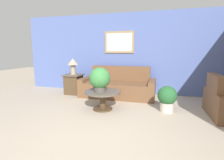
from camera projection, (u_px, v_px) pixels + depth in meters
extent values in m
plane|color=tan|center=(98.00, 143.00, 2.67)|extent=(20.00, 20.00, 0.00)
cube|color=#5166A8|center=(134.00, 54.00, 5.70)|extent=(7.83, 0.06, 2.60)
cube|color=#997A4C|center=(119.00, 42.00, 5.72)|extent=(0.98, 0.03, 0.71)
cube|color=#B2BCC6|center=(119.00, 42.00, 5.71)|extent=(0.86, 0.01, 0.59)
cube|color=brown|center=(117.00, 89.00, 5.34)|extent=(1.88, 0.95, 0.45)
cube|color=brown|center=(121.00, 73.00, 5.64)|extent=(1.88, 0.16, 0.46)
cube|color=brown|center=(86.00, 86.00, 5.61)|extent=(0.18, 0.95, 0.55)
cube|color=brown|center=(152.00, 90.00, 5.05)|extent=(0.18, 0.95, 0.55)
cube|color=brown|center=(215.00, 85.00, 3.67)|extent=(0.18, 0.76, 0.46)
cube|color=brown|center=(224.00, 99.00, 4.10)|extent=(0.86, 0.21, 0.55)
cylinder|color=#4C3823|center=(103.00, 109.00, 4.21)|extent=(0.47, 0.47, 0.03)
cylinder|color=#4C3823|center=(103.00, 101.00, 4.18)|extent=(0.15, 0.15, 0.38)
cylinder|color=brown|center=(103.00, 92.00, 4.14)|extent=(0.85, 0.85, 0.04)
cube|color=#4C3823|center=(74.00, 85.00, 5.70)|extent=(0.47, 0.47, 0.61)
cube|color=brown|center=(73.00, 75.00, 5.64)|extent=(0.56, 0.56, 0.03)
cylinder|color=tan|center=(73.00, 74.00, 5.64)|extent=(0.21, 0.21, 0.02)
cylinder|color=tan|center=(73.00, 69.00, 5.61)|extent=(0.15, 0.15, 0.29)
cone|color=gray|center=(73.00, 62.00, 5.57)|extent=(0.37, 0.37, 0.21)
cylinder|color=#4C4742|center=(100.00, 89.00, 4.09)|extent=(0.27, 0.27, 0.14)
sphere|color=#387A3D|center=(100.00, 78.00, 4.05)|extent=(0.50, 0.50, 0.50)
cylinder|color=beige|center=(167.00, 107.00, 4.05)|extent=(0.31, 0.31, 0.22)
sphere|color=#235B2D|center=(167.00, 95.00, 4.00)|extent=(0.44, 0.44, 0.44)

